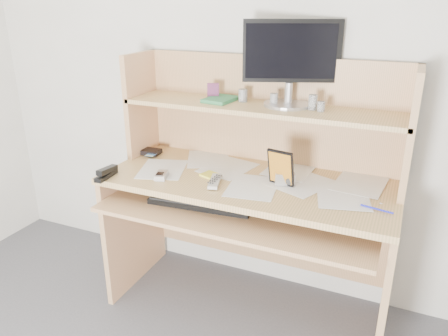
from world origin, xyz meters
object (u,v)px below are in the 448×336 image
at_px(tv_remote, 215,181).
at_px(desk, 254,184).
at_px(keyboard, 202,200).
at_px(game_case, 281,168).
at_px(monitor, 291,60).

bearing_deg(tv_remote, desk, 41.34).
bearing_deg(desk, keyboard, -128.64).
bearing_deg(game_case, desk, 158.69).
bearing_deg(desk, game_case, -32.12).
height_order(tv_remote, monitor, monitor).
bearing_deg(monitor, desk, -152.57).
height_order(desk, keyboard, desk).
distance_m(tv_remote, monitor, 0.67).
relative_size(keyboard, tv_remote, 3.20).
distance_m(desk, keyboard, 0.29).
bearing_deg(keyboard, monitor, 44.87).
bearing_deg(tv_remote, game_case, 1.98).
xyz_separation_m(game_case, monitor, (-0.04, 0.24, 0.45)).
relative_size(keyboard, game_case, 2.94).
relative_size(keyboard, monitor, 1.16).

